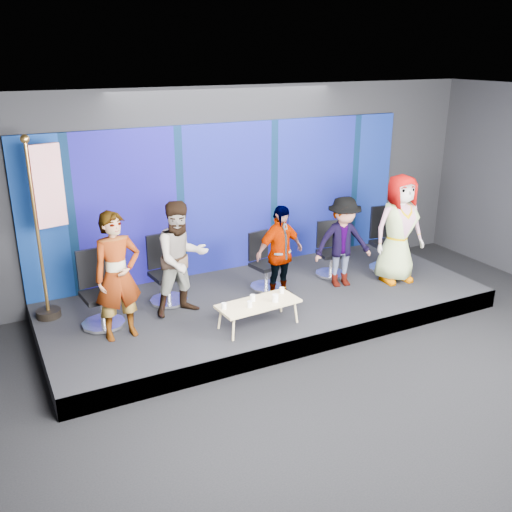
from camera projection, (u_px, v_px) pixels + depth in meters
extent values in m
plane|color=black|center=(358.00, 389.00, 7.21)|extent=(10.00, 10.00, 0.00)
cube|color=black|center=(227.00, 189.00, 9.97)|extent=(10.00, 0.02, 3.50)
cube|color=black|center=(379.00, 105.00, 6.02)|extent=(10.00, 8.00, 0.02)
cube|color=black|center=(266.00, 305.00, 9.26)|extent=(7.00, 3.00, 0.30)
cube|color=navy|center=(228.00, 198.00, 9.98)|extent=(7.00, 0.08, 2.60)
cylinder|color=silver|center=(104.00, 324.00, 8.20)|extent=(0.68, 0.68, 0.06)
cylinder|color=silver|center=(102.00, 309.00, 8.12)|extent=(0.07, 0.07, 0.41)
cube|color=black|center=(101.00, 296.00, 8.05)|extent=(0.55, 0.55, 0.07)
cube|color=black|center=(93.00, 268.00, 8.13)|extent=(0.46, 0.10, 0.57)
imported|color=black|center=(118.00, 276.00, 7.63)|extent=(0.69, 0.49, 1.79)
cylinder|color=silver|center=(169.00, 301.00, 8.97)|extent=(0.66, 0.66, 0.06)
cylinder|color=silver|center=(168.00, 287.00, 8.89)|extent=(0.07, 0.07, 0.40)
cube|color=black|center=(168.00, 275.00, 8.82)|extent=(0.53, 0.53, 0.07)
cube|color=black|center=(160.00, 251.00, 8.90)|extent=(0.44, 0.09, 0.55)
imported|color=black|center=(181.00, 259.00, 8.35)|extent=(0.90, 0.73, 1.73)
cylinder|color=silver|center=(266.00, 287.00, 9.50)|extent=(0.62, 0.62, 0.05)
cylinder|color=silver|center=(266.00, 275.00, 9.43)|extent=(0.06, 0.06, 0.35)
cube|color=black|center=(266.00, 265.00, 9.37)|extent=(0.50, 0.50, 0.06)
cube|color=black|center=(258.00, 245.00, 9.43)|extent=(0.39, 0.12, 0.49)
imported|color=black|center=(280.00, 253.00, 8.87)|extent=(0.95, 0.54, 1.53)
cylinder|color=silver|center=(330.00, 274.00, 10.05)|extent=(0.62, 0.62, 0.05)
cylinder|color=silver|center=(331.00, 263.00, 9.98)|extent=(0.06, 0.06, 0.35)
cube|color=black|center=(331.00, 254.00, 9.92)|extent=(0.49, 0.49, 0.06)
cube|color=black|center=(327.00, 234.00, 10.01)|extent=(0.39, 0.11, 0.49)
imported|color=black|center=(343.00, 242.00, 9.39)|extent=(1.07, 0.74, 1.53)
cylinder|color=silver|center=(387.00, 269.00, 10.27)|extent=(0.70, 0.70, 0.06)
cylinder|color=silver|center=(388.00, 256.00, 10.19)|extent=(0.08, 0.08, 0.43)
cube|color=black|center=(389.00, 245.00, 10.11)|extent=(0.56, 0.56, 0.08)
cube|color=black|center=(382.00, 222.00, 10.22)|extent=(0.47, 0.10, 0.59)
imported|color=black|center=(399.00, 229.00, 9.55)|extent=(0.96, 0.68, 1.85)
cube|color=tan|center=(258.00, 304.00, 8.11)|extent=(1.22, 0.59, 0.04)
cylinder|color=tan|center=(233.00, 329.00, 7.76)|extent=(0.03, 0.03, 0.33)
cylinder|color=tan|center=(220.00, 318.00, 8.07)|extent=(0.03, 0.03, 0.33)
cylinder|color=tan|center=(296.00, 312.00, 8.27)|extent=(0.03, 0.03, 0.33)
cylinder|color=tan|center=(281.00, 302.00, 8.58)|extent=(0.03, 0.03, 0.33)
cylinder|color=white|center=(224.00, 306.00, 7.89)|extent=(0.07, 0.07, 0.08)
cylinder|color=white|center=(250.00, 304.00, 7.94)|extent=(0.07, 0.07, 0.09)
cylinder|color=white|center=(253.00, 298.00, 8.14)|extent=(0.08, 0.08, 0.09)
cylinder|color=white|center=(275.00, 298.00, 8.12)|extent=(0.09, 0.09, 0.11)
cylinder|color=white|center=(282.00, 290.00, 8.41)|extent=(0.07, 0.07, 0.08)
cylinder|color=black|center=(49.00, 313.00, 8.48)|extent=(0.36, 0.36, 0.11)
cylinder|color=#BD873C|center=(37.00, 231.00, 8.04)|extent=(0.05, 0.05, 2.46)
sphere|color=#BD873C|center=(25.00, 139.00, 7.60)|extent=(0.12, 0.12, 0.12)
cube|color=maroon|center=(48.00, 186.00, 7.95)|extent=(0.43, 0.16, 1.17)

